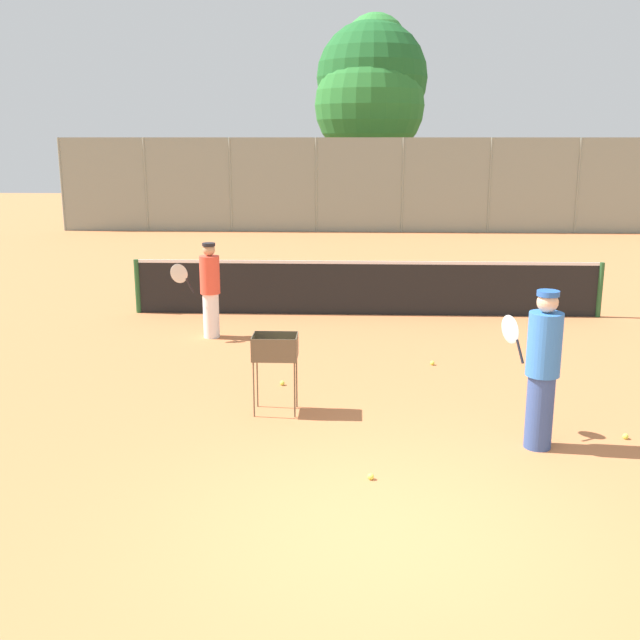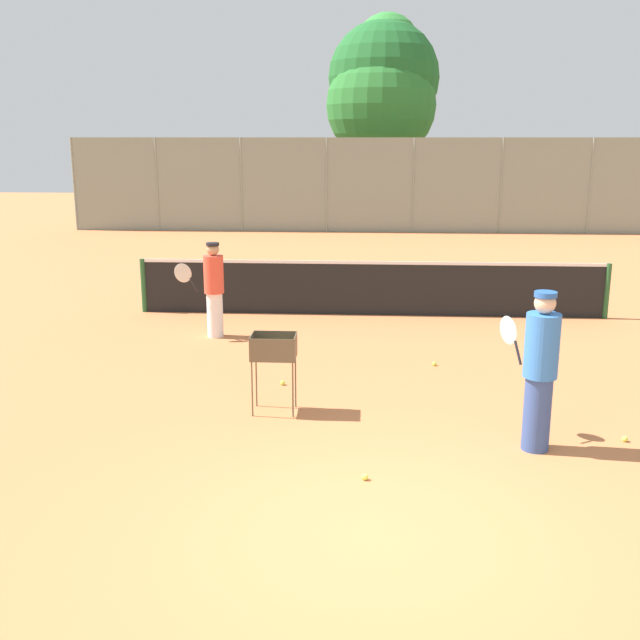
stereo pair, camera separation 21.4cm
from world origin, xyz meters
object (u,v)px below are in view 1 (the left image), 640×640
object	(u,v)px
player_red_cap	(210,289)
ball_cart	(275,354)
parked_car	(313,204)
player_white_outfit	(542,368)
tennis_net	(366,287)

from	to	relation	value
player_red_cap	ball_cart	world-z (taller)	player_red_cap
parked_car	player_white_outfit	bearing A→B (deg)	-81.09
ball_cart	tennis_net	bearing A→B (deg)	77.05
tennis_net	player_red_cap	size ratio (longest dim) A/B	5.51
player_white_outfit	player_red_cap	bearing A→B (deg)	14.27
tennis_net	ball_cart	distance (m)	5.57
player_white_outfit	ball_cart	world-z (taller)	player_white_outfit
parked_car	ball_cart	bearing A→B (deg)	-88.44
tennis_net	parked_car	world-z (taller)	parked_car
player_white_outfit	parked_car	xyz separation A→B (m)	(-3.67, 23.42, -0.28)
player_white_outfit	parked_car	world-z (taller)	player_white_outfit
player_red_cap	parked_car	distance (m)	18.86
parked_car	player_red_cap	bearing A→B (deg)	-92.66
parked_car	tennis_net	bearing A→B (deg)	-83.77
tennis_net	player_white_outfit	world-z (taller)	player_white_outfit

